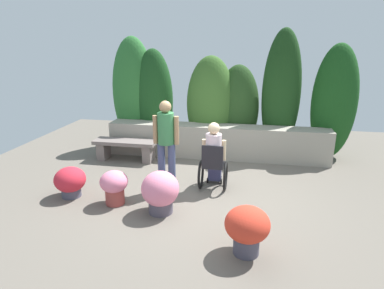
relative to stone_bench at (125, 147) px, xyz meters
name	(u,v)px	position (x,y,z in m)	size (l,w,h in m)	color
ground_plane	(203,195)	(2.13, -1.55, -0.33)	(10.86, 10.86, 0.00)	#665E54
stone_retaining_wall	(217,141)	(2.13, 0.61, 0.08)	(5.36, 0.54, 0.81)	gray
hedge_backdrop	(218,100)	(2.08, 1.19, 1.01)	(6.14, 0.91, 3.07)	#2E6E30
stone_bench	(125,147)	(0.00, 0.00, 0.00)	(1.50, 0.46, 0.50)	slate
person_in_wheelchair	(214,158)	(2.27, -1.19, 0.30)	(0.53, 0.66, 1.33)	black
person_standing_companion	(166,140)	(1.41, -1.46, 0.68)	(0.49, 0.30, 1.74)	#414D72
flower_pot_purple_near	(70,181)	(-0.27, -2.04, -0.03)	(0.57, 0.57, 0.57)	#484758
flower_pot_terracotta_by_wall	(160,192)	(1.52, -2.32, 0.05)	(0.63, 0.63, 0.73)	#514958
flower_pot_red_accent	(247,228)	(2.96, -3.20, 0.06)	(0.61, 0.61, 0.68)	#4A4657
flower_pot_small_foreground	(114,185)	(0.64, -2.16, 0.02)	(0.49, 0.49, 0.61)	#9E413C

